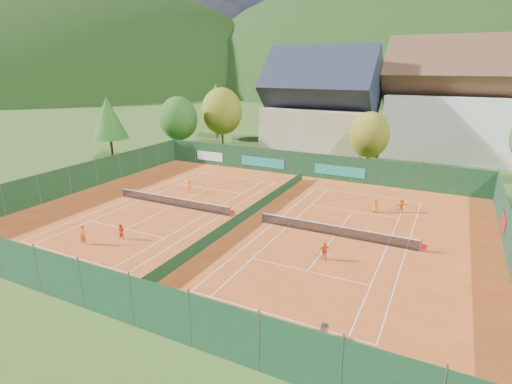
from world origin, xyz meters
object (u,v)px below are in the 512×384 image
object	(u,v)px
player_right_far_a	(375,205)
ball_hopper	(325,328)
player_right_far_b	(401,206)
chalet	(321,110)
hotel_block_a	(462,107)
player_right_near	(324,251)
player_left_far	(190,186)
player_left_near	(83,235)
player_left_mid	(121,232)

from	to	relation	value
player_right_far_a	ball_hopper	bearing A→B (deg)	73.25
ball_hopper	player_right_far_b	world-z (taller)	player_right_far_b
chalet	ball_hopper	world-z (taller)	chalet
ball_hopper	player_right_far_b	size ratio (longest dim) A/B	0.63
chalet	hotel_block_a	bearing A→B (deg)	17.53
player_right_far_b	chalet	bearing A→B (deg)	-85.85
ball_hopper	player_right_far_a	xyz separation A→B (m)	(-1.16, 19.42, 0.12)
chalet	ball_hopper	bearing A→B (deg)	-71.74
hotel_block_a	player_right_near	distance (m)	41.55
chalet	player_right_far_b	distance (m)	27.25
chalet	player_right_far_b	world-z (taller)	chalet
player_left_far	player_left_near	bearing A→B (deg)	80.63
hotel_block_a	player_right_far_b	xyz separation A→B (m)	(-3.96, -27.92, -6.74)
player_left_mid	player_right_near	xyz separation A→B (m)	(15.26, 3.75, 0.04)
chalet	player_left_near	bearing A→B (deg)	-98.15
player_left_far	player_right_far_b	size ratio (longest dim) A/B	1.16
player_right_far_a	player_right_far_b	xyz separation A→B (m)	(2.20, 1.09, -0.04)
hotel_block_a	player_left_far	bearing A→B (deg)	-128.30
chalet	player_left_far	world-z (taller)	chalet
hotel_block_a	player_right_near	bearing A→B (deg)	-100.57
player_left_near	player_left_mid	bearing A→B (deg)	30.92
hotel_block_a	player_left_mid	distance (m)	50.07
ball_hopper	player_left_near	bearing A→B (deg)	173.02
player_left_mid	player_left_far	size ratio (longest dim) A/B	0.86
player_right_near	ball_hopper	bearing A→B (deg)	-111.95
player_left_mid	player_right_far_b	distance (m)	24.80
chalet	player_right_far_b	xyz separation A→B (m)	(15.04, -21.92, -5.99)
player_right_far_a	player_left_near	bearing A→B (deg)	22.31
player_left_far	player_right_far_b	world-z (taller)	player_left_far
player_left_near	player_right_far_a	bearing A→B (deg)	28.45
chalet	player_left_far	size ratio (longest dim) A/B	10.93
chalet	player_left_near	world-z (taller)	chalet
ball_hopper	player_left_mid	distance (m)	18.31
player_left_mid	player_left_far	xyz separation A→B (m)	(-2.28, 12.34, 0.10)
player_left_near	player_left_mid	size ratio (longest dim) A/B	1.23
player_left_near	player_right_far_b	world-z (taller)	player_left_near
player_left_mid	chalet	bearing A→B (deg)	76.62
player_right_far_a	player_left_mid	bearing A→B (deg)	22.00
player_right_near	player_right_far_b	distance (m)	12.90
ball_hopper	player_left_far	size ratio (longest dim) A/B	0.54
player_left_far	player_right_far_b	xyz separation A→B (m)	(21.10, 3.81, -0.10)
player_left_far	hotel_block_a	bearing A→B (deg)	-139.01
player_right_far_b	player_left_near	bearing A→B (deg)	10.76
player_left_near	player_left_far	world-z (taller)	player_left_near
chalet	player_left_far	distance (m)	27.08
player_right_far_b	player_left_far	bearing A→B (deg)	-20.07
player_right_near	hotel_block_a	bearing A→B (deg)	40.24
player_right_near	chalet	bearing A→B (deg)	69.30
player_right_far_b	player_left_mid	bearing A→B (deg)	10.33
hotel_block_a	player_left_far	size ratio (longest dim) A/B	14.57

